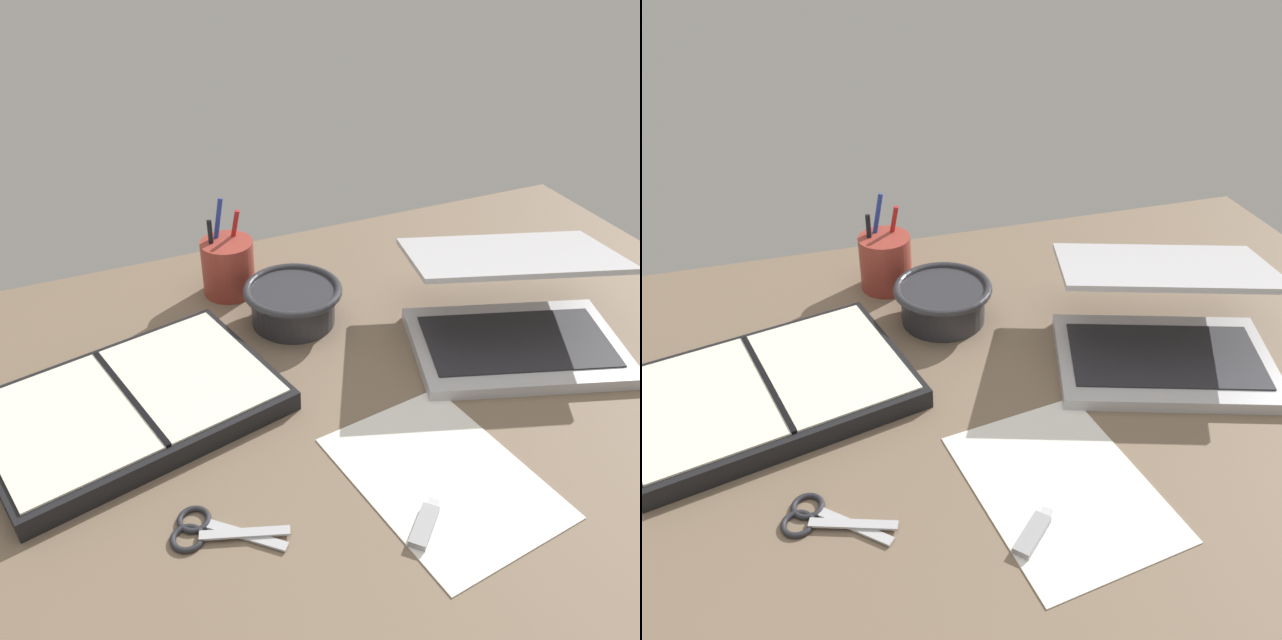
{
  "view_description": "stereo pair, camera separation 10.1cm",
  "coord_description": "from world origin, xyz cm",
  "views": [
    {
      "loc": [
        -34.71,
        -66.25,
        65.92
      ],
      "look_at": [
        -1.21,
        10.77,
        9.0
      ],
      "focal_mm": 40.0,
      "sensor_mm": 36.0,
      "label": 1
    },
    {
      "loc": [
        -25.19,
        -69.72,
        65.92
      ],
      "look_at": [
        -1.21,
        10.77,
        9.0
      ],
      "focal_mm": 40.0,
      "sensor_mm": 36.0,
      "label": 2
    }
  ],
  "objects": [
    {
      "name": "bowl",
      "position": [
        -1.06,
        21.76,
        5.56
      ],
      "size": [
        15.54,
        15.54,
        6.41
      ],
      "color": "#2D2D33",
      "rests_on": "desk_top"
    },
    {
      "name": "paper_sheet_front",
      "position": [
        2.99,
        -16.71,
        2.08
      ],
      "size": [
        23.16,
        29.23,
        0.16
      ],
      "primitive_type": "cube",
      "rotation": [
        0.0,
        0.0,
        0.14
      ],
      "color": "white",
      "rests_on": "desk_top"
    },
    {
      "name": "desk_top",
      "position": [
        0.0,
        0.0,
        1.0
      ],
      "size": [
        140.0,
        100.0,
        2.0
      ],
      "primitive_type": "cube",
      "color": "#75604C",
      "rests_on": "ground"
    },
    {
      "name": "scissors",
      "position": [
        -25.63,
        -13.22,
        2.34
      ],
      "size": [
        12.82,
        10.09,
        0.8
      ],
      "rotation": [
        0.0,
        0.0,
        -0.54
      ],
      "color": "#B7B7BC",
      "rests_on": "desk_top"
    },
    {
      "name": "laptop",
      "position": [
        27.4,
        3.56,
        6.85
      ],
      "size": [
        38.3,
        37.1,
        14.56
      ],
      "rotation": [
        0.0,
        0.0,
        -0.32
      ],
      "color": "#B7B7BC",
      "rests_on": "desk_top"
    },
    {
      "name": "pen_cup",
      "position": [
        -7.64,
        34.46,
        6.81
      ],
      "size": [
        8.71,
        8.71,
        15.81
      ],
      "color": "#9E382D",
      "rests_on": "desk_top"
    },
    {
      "name": "planner",
      "position": [
        -29.06,
        9.7,
        3.58
      ],
      "size": [
        42.12,
        32.95,
        3.35
      ],
      "rotation": [
        0.0,
        0.0,
        0.22
      ],
      "color": "black",
      "rests_on": "desk_top"
    },
    {
      "name": "usb_drive",
      "position": [
        -2.95,
        -22.48,
        2.5
      ],
      "size": [
        6.31,
        6.13,
        1.0
      ],
      "rotation": [
        0.0,
        0.0,
        -0.81
      ],
      "color": "#99999E",
      "rests_on": "desk_top"
    }
  ]
}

